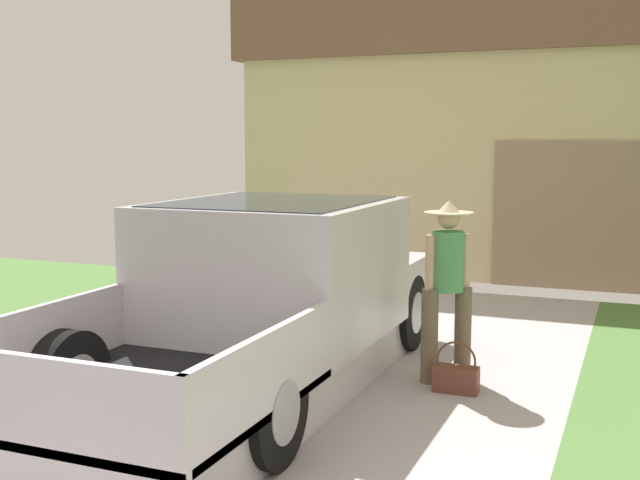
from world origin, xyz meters
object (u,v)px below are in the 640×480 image
object	(u,v)px
handbag	(456,377)
pickup_truck	(268,300)
wheeled_trash_bin	(170,247)
house_with_garage	(546,131)
person_with_hat	(447,283)

from	to	relation	value
handbag	pickup_truck	bearing A→B (deg)	-169.90
pickup_truck	handbag	world-z (taller)	pickup_truck
wheeled_trash_bin	pickup_truck	bearing A→B (deg)	-47.10
handbag	house_with_garage	size ratio (longest dim) A/B	0.05
pickup_truck	person_with_hat	distance (m)	1.65
person_with_hat	wheeled_trash_bin	distance (m)	5.94
pickup_truck	handbag	xyz separation A→B (m)	(1.69, 0.30, -0.62)
pickup_truck	wheeled_trash_bin	world-z (taller)	pickup_truck
pickup_truck	wheeled_trash_bin	size ratio (longest dim) A/B	4.69
handbag	house_with_garage	world-z (taller)	house_with_garage
house_with_garage	wheeled_trash_bin	distance (m)	7.11
pickup_truck	handbag	bearing A→B (deg)	10.04
handbag	wheeled_trash_bin	bearing A→B (deg)	146.32
person_with_hat	house_with_garage	bearing A→B (deg)	-127.29
pickup_truck	person_with_hat	world-z (taller)	person_with_hat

